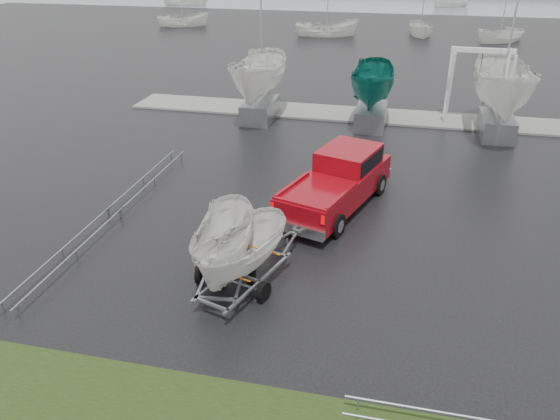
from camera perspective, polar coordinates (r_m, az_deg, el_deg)
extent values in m
plane|color=black|center=(20.64, 8.42, -0.89)|extent=(120.00, 120.00, 0.00)
cube|color=gray|center=(32.70, 10.58, 9.61)|extent=(30.00, 3.00, 0.12)
cube|color=maroon|center=(20.99, 5.83, 2.35)|extent=(3.87, 6.51, 1.01)
cube|color=maroon|center=(21.62, 7.19, 5.32)|extent=(2.61, 2.92, 0.90)
cube|color=black|center=(21.60, 7.20, 5.45)|extent=(2.56, 2.67, 0.58)
cube|color=silver|center=(18.62, 1.69, -1.99)|extent=(2.10, 0.83, 0.37)
cylinder|color=black|center=(23.22, 5.65, 3.70)|extent=(0.56, 0.91, 0.85)
cylinder|color=black|center=(22.54, 10.29, 2.64)|extent=(0.56, 0.91, 0.85)
cylinder|color=black|center=(19.96, 0.69, -0.22)|extent=(0.56, 0.91, 0.85)
cylinder|color=black|center=(19.16, 5.94, -1.61)|extent=(0.56, 0.91, 0.85)
cube|color=gray|center=(16.60, -5.38, -6.37)|extent=(1.16, 3.46, 0.08)
cube|color=gray|center=(16.07, -2.14, -7.48)|extent=(1.16, 3.46, 0.08)
cylinder|color=gray|center=(16.28, -4.17, -7.69)|extent=(1.55, 0.56, 0.08)
cylinder|color=black|center=(16.67, -6.46, -6.88)|extent=(0.35, 0.63, 0.60)
cylinder|color=black|center=(15.91, -1.75, -8.54)|extent=(0.35, 0.63, 0.60)
imported|color=silver|center=(15.28, -4.02, -0.47)|extent=(1.92, 1.95, 4.05)
cube|color=#E55707|center=(16.60, -2.31, -4.03)|extent=(1.49, 0.51, 0.03)
cube|color=#E55707|center=(15.48, -5.50, -6.64)|extent=(1.49, 0.51, 0.03)
cube|color=gray|center=(16.88, -7.45, -5.87)|extent=(0.53, 3.58, 0.08)
cube|color=gray|center=(16.68, -3.74, -6.11)|extent=(0.53, 3.58, 0.08)
cylinder|color=gray|center=(16.69, -5.71, -6.79)|extent=(1.60, 0.28, 0.08)
cylinder|color=black|center=(16.85, -8.40, -6.60)|extent=(0.25, 0.62, 0.60)
cylinder|color=black|center=(16.57, -2.98, -6.97)|extent=(0.25, 0.62, 0.60)
imported|color=silver|center=(15.70, -5.96, 0.71)|extent=(1.81, 1.84, 4.28)
cube|color=#E55707|center=(17.16, -5.20, -3.01)|extent=(1.54, 0.24, 0.03)
cube|color=#E55707|center=(15.82, -6.24, -5.88)|extent=(1.54, 0.24, 0.03)
cylinder|color=silver|center=(31.49, 17.31, 11.90)|extent=(0.16, 0.58, 3.99)
cylinder|color=silver|center=(33.04, 17.18, 12.58)|extent=(0.16, 0.58, 3.99)
cylinder|color=silver|center=(31.86, 22.76, 11.20)|extent=(0.16, 0.58, 3.99)
cylinder|color=silver|center=(33.39, 22.39, 11.91)|extent=(0.16, 0.58, 3.99)
cube|color=silver|center=(32.00, 20.50, 15.36)|extent=(3.30, 0.25, 0.25)
cube|color=gray|center=(31.61, -2.08, 10.40)|extent=(1.60, 3.20, 1.10)
imported|color=silver|center=(30.72, -2.21, 17.48)|extent=(2.56, 2.63, 6.80)
cube|color=gray|center=(30.85, 9.48, 9.63)|extent=(1.60, 3.20, 1.10)
imported|color=#0D5D52|center=(30.01, 10.01, 16.20)|extent=(2.29, 2.35, 6.09)
cube|color=gray|center=(31.02, 21.66, 8.19)|extent=(1.60, 3.20, 1.10)
imported|color=silver|center=(30.05, 23.10, 16.01)|extent=(2.85, 2.93, 7.58)
cylinder|color=gray|center=(23.50, -13.02, 3.21)|extent=(0.06, 6.50, 0.06)
cylinder|color=gray|center=(23.72, -14.12, 3.30)|extent=(0.06, 6.50, 0.06)
cylinder|color=gray|center=(18.90, -20.57, -4.04)|extent=(0.06, 6.50, 0.06)
cylinder|color=gray|center=(19.16, -21.84, -3.84)|extent=(0.06, 6.50, 0.06)
imported|color=silver|center=(67.24, -10.03, 18.39)|extent=(3.04, 3.01, 5.94)
imported|color=silver|center=(59.86, 4.89, 17.66)|extent=(3.08, 3.03, 6.63)
imported|color=silver|center=(60.04, 21.91, 15.95)|extent=(2.98, 2.97, 5.60)
imported|color=silver|center=(88.15, -9.76, 20.35)|extent=(3.24, 3.19, 6.99)
imported|color=silver|center=(88.80, 17.38, 19.63)|extent=(3.90, 3.89, 7.24)
imported|color=silver|center=(61.78, 14.43, 17.25)|extent=(2.45, 2.49, 5.69)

